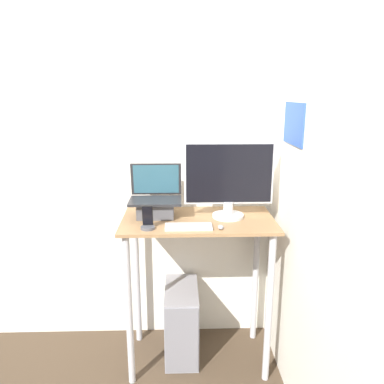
# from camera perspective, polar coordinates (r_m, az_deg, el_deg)

# --- Properties ---
(wall_back) EXTENTS (6.00, 0.05, 2.60)m
(wall_back) POSITION_cam_1_polar(r_m,az_deg,el_deg) (2.70, 0.62, 3.42)
(wall_back) COLOR silver
(wall_back) RESTS_ON ground_plane
(wall_side_right) EXTENTS (0.06, 6.00, 2.60)m
(wall_side_right) POSITION_cam_1_polar(r_m,az_deg,el_deg) (2.20, 16.49, 0.17)
(wall_side_right) COLOR silver
(wall_side_right) RESTS_ON ground_plane
(desk) EXTENTS (0.98, 0.54, 1.05)m
(desk) POSITION_cam_1_polar(r_m,az_deg,el_deg) (2.51, 0.92, -9.15)
(desk) COLOR #936D47
(desk) RESTS_ON ground_plane
(laptop) EXTENTS (0.34, 0.25, 0.34)m
(laptop) POSITION_cam_1_polar(r_m,az_deg,el_deg) (2.46, -5.57, -1.66)
(laptop) COLOR #4C4C51
(laptop) RESTS_ON desk
(monitor) EXTENTS (0.57, 0.20, 0.49)m
(monitor) POSITION_cam_1_polar(r_m,az_deg,el_deg) (2.41, 5.63, 1.60)
(monitor) COLOR silver
(monitor) RESTS_ON desk
(keyboard) EXTENTS (0.28, 0.12, 0.02)m
(keyboard) POSITION_cam_1_polar(r_m,az_deg,el_deg) (2.26, -0.53, -5.28)
(keyboard) COLOR silver
(keyboard) RESTS_ON desk
(mouse) EXTENTS (0.03, 0.05, 0.02)m
(mouse) POSITION_cam_1_polar(r_m,az_deg,el_deg) (2.25, 4.40, -5.36)
(mouse) COLOR #99999E
(mouse) RESTS_ON desk
(cell_phone) EXTENTS (0.08, 0.08, 0.15)m
(cell_phone) POSITION_cam_1_polar(r_m,az_deg,el_deg) (2.25, -6.77, -4.68)
(cell_phone) COLOR #4C4C51
(cell_phone) RESTS_ON desk
(computer_tower) EXTENTS (0.23, 0.46, 0.51)m
(computer_tower) POSITION_cam_1_polar(r_m,az_deg,el_deg) (2.83, -1.59, -19.05)
(computer_tower) COLOR gray
(computer_tower) RESTS_ON ground_plane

